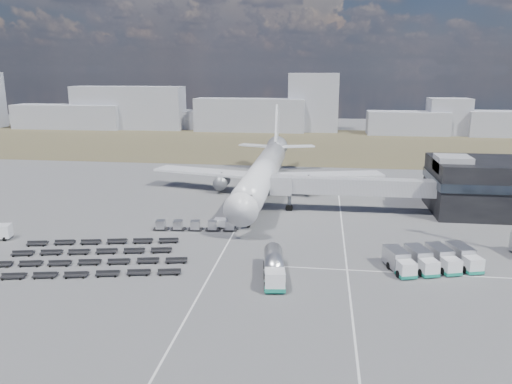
# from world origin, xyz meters

# --- Properties ---
(ground) EXTENTS (420.00, 420.00, 0.00)m
(ground) POSITION_xyz_m (0.00, 0.00, 0.00)
(ground) COLOR #565659
(ground) RESTS_ON ground
(grass_strip) EXTENTS (420.00, 90.00, 0.01)m
(grass_strip) POSITION_xyz_m (0.00, 110.00, 0.01)
(grass_strip) COLOR #47432A
(grass_strip) RESTS_ON ground
(lane_markings) EXTENTS (47.12, 110.00, 0.01)m
(lane_markings) POSITION_xyz_m (9.77, 3.00, 0.01)
(lane_markings) COLOR silver
(lane_markings) RESTS_ON ground
(jet_bridge) EXTENTS (30.30, 3.80, 7.05)m
(jet_bridge) POSITION_xyz_m (15.90, 20.42, 5.05)
(jet_bridge) COLOR #939399
(jet_bridge) RESTS_ON ground
(airliner) EXTENTS (51.59, 64.53, 17.62)m
(airliner) POSITION_xyz_m (0.00, 32.38, 5.29)
(airliner) COLOR silver
(airliner) RESTS_ON ground
(skyline) EXTENTS (307.56, 21.84, 25.24)m
(skyline) POSITION_xyz_m (-16.78, 146.07, 8.14)
(skyline) COLOR #989AA6
(skyline) RESTS_ON ground
(fuel_tanker) EXTENTS (3.81, 10.35, 3.27)m
(fuel_tanker) POSITION_xyz_m (6.47, -12.11, 1.63)
(fuel_tanker) COLOR silver
(fuel_tanker) RESTS_ON ground
(pushback_tug) EXTENTS (3.55, 2.02, 1.57)m
(pushback_tug) POSITION_xyz_m (-4.00, 8.00, 0.78)
(pushback_tug) COLOR silver
(pushback_tug) RESTS_ON ground
(catering_truck) EXTENTS (4.35, 6.73, 2.87)m
(catering_truck) POSITION_xyz_m (14.85, 36.97, 1.47)
(catering_truck) COLOR silver
(catering_truck) RESTS_ON ground
(service_trucks_near) EXTENTS (12.96, 9.49, 2.58)m
(service_trucks_near) POSITION_xyz_m (27.34, -6.13, 1.40)
(service_trucks_near) COLOR silver
(service_trucks_near) RESTS_ON ground
(uld_row) EXTENTS (14.15, 2.84, 1.54)m
(uld_row) POSITION_xyz_m (-8.59, 5.88, 0.92)
(uld_row) COLOR black
(uld_row) RESTS_ON ground
(baggage_dollies) EXTENTS (28.63, 18.94, 0.72)m
(baggage_dollies) POSITION_xyz_m (-20.41, -8.92, 0.36)
(baggage_dollies) COLOR black
(baggage_dollies) RESTS_ON ground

